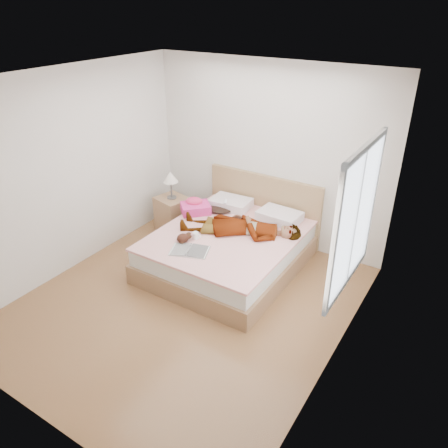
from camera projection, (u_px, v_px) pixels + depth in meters
The scene contains 11 objects.
ground at pixel (187, 302), 5.30m from camera, with size 4.00×4.00×0.00m, color #58311B.
woman at pixel (241, 224), 5.79m from camera, with size 0.61×1.62×0.22m, color white.
hair at pixel (223, 207), 6.43m from camera, with size 0.39×0.48×0.07m, color black.
phone at pixel (225, 201), 6.30m from camera, with size 0.04×0.09×0.01m, color silver.
room_shell at pixel (356, 219), 3.99m from camera, with size 4.00×4.00×4.00m.
bed at pixel (231, 246), 5.95m from camera, with size 1.80×2.08×1.00m.
towel at pixel (195, 207), 6.31m from camera, with size 0.51×0.52×0.21m.
magazine at pixel (190, 251), 5.37m from camera, with size 0.54×0.45×0.03m.
coffee_mug at pixel (196, 235), 5.63m from camera, with size 0.12×0.09×0.09m.
plush_toy at pixel (184, 238), 5.55m from camera, with size 0.19×0.23×0.12m.
nightstand at pixel (173, 212), 6.78m from camera, with size 0.54×0.50×0.99m.
Camera 1 is at (2.66, -3.34, 3.31)m, focal length 35.00 mm.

